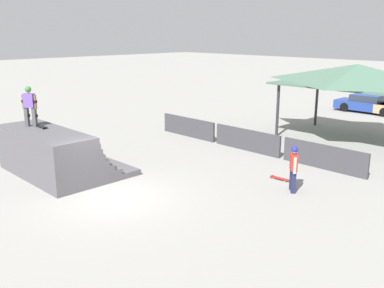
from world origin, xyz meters
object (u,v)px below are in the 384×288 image
skater_on_deck (29,104)px  parked_car_blue (368,104)px  skateboard_on_ground (279,178)px  skateboard_on_deck (42,126)px  bystander_walking (294,165)px

skater_on_deck → parked_car_blue: (4.01, 23.13, -2.22)m
skateboard_on_ground → parked_car_blue: parked_car_blue is taller
skater_on_deck → parked_car_blue: bearing=46.7°
skater_on_deck → parked_car_blue: size_ratio=0.37×
skateboard_on_deck → bystander_walking: 10.08m
skater_on_deck → skateboard_on_ground: 10.50m
skateboard_on_ground → parked_car_blue: size_ratio=0.18×
skateboard_on_deck → bystander_walking: skateboard_on_deck is taller
skater_on_deck → bystander_walking: (8.99, 5.56, -1.83)m
skateboard_on_deck → skateboard_on_ground: bearing=44.9°
skateboard_on_deck → parked_car_blue: bearing=86.8°
skateboard_on_deck → parked_car_blue: skateboard_on_deck is taller
skater_on_deck → skateboard_on_ground: size_ratio=2.02×
bystander_walking → skateboard_on_ground: size_ratio=2.08×
skater_on_deck → skateboard_on_deck: size_ratio=1.94×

